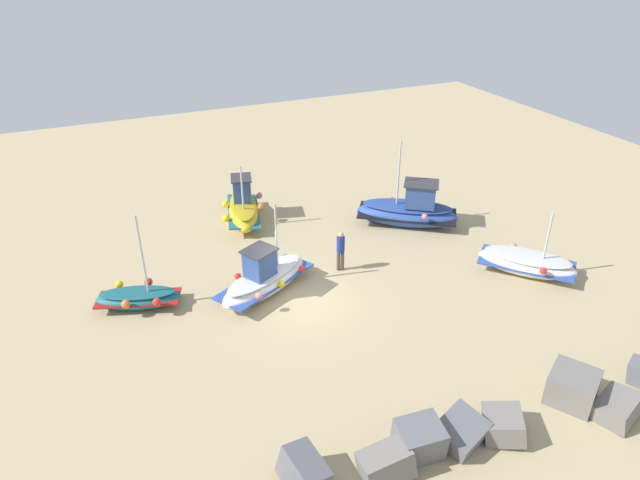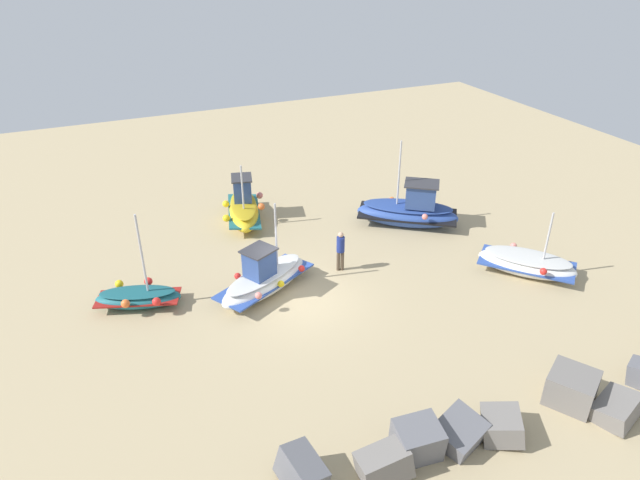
# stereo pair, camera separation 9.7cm
# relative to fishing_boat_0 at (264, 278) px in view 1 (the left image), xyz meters

# --- Properties ---
(ground_plane) EXTENTS (52.41, 52.41, 0.00)m
(ground_plane) POSITION_rel_fishing_boat_0_xyz_m (-1.02, 1.04, -0.57)
(ground_plane) COLOR tan
(fishing_boat_0) EXTENTS (4.38, 3.25, 3.39)m
(fishing_boat_0) POSITION_rel_fishing_boat_0_xyz_m (0.00, 0.00, 0.00)
(fishing_boat_0) COLOR white
(fishing_boat_0) RESTS_ON ground_plane
(fishing_boat_1) EXTENTS (4.68, 3.98, 4.06)m
(fishing_boat_1) POSITION_rel_fishing_boat_0_xyz_m (-7.86, -2.53, 0.15)
(fishing_boat_1) COLOR #2D4C9E
(fishing_boat_1) RESTS_ON ground_plane
(fishing_boat_2) EXTENTS (3.25, 2.13, 3.67)m
(fishing_boat_2) POSITION_rel_fishing_boat_0_xyz_m (4.46, -0.94, -0.20)
(fishing_boat_2) COLOR #1E6670
(fishing_boat_2) RESTS_ON ground_plane
(fishing_boat_3) EXTENTS (3.63, 3.83, 2.77)m
(fishing_boat_3) POSITION_rel_fishing_boat_0_xyz_m (-9.90, 2.94, -0.14)
(fishing_boat_3) COLOR white
(fishing_boat_3) RESTS_ON ground_plane
(fishing_boat_4) EXTENTS (2.41, 4.11, 3.01)m
(fishing_boat_4) POSITION_rel_fishing_boat_0_xyz_m (-1.07, -6.06, 0.07)
(fishing_boat_4) COLOR gold
(fishing_boat_4) RESTS_ON ground_plane
(person_walking) EXTENTS (0.32, 0.32, 1.70)m
(person_walking) POSITION_rel_fishing_boat_0_xyz_m (-3.26, -0.22, 0.42)
(person_walking) COLOR brown
(person_walking) RESTS_ON ground_plane
(breakwater_rocks) EXTENTS (19.96, 2.92, 1.26)m
(breakwater_rocks) POSITION_rel_fishing_boat_0_xyz_m (-1.10, 9.08, -0.15)
(breakwater_rocks) COLOR slate
(breakwater_rocks) RESTS_ON ground_plane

